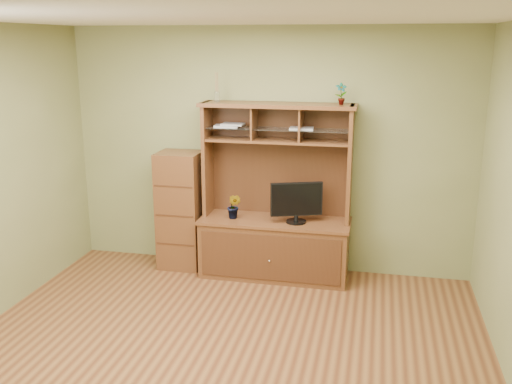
% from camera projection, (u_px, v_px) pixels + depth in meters
% --- Properties ---
extents(room, '(4.54, 4.04, 2.74)m').
position_uv_depth(room, '(219.00, 197.00, 4.45)').
color(room, '#4F2916').
rests_on(room, ground).
extents(media_hutch, '(1.66, 0.61, 1.90)m').
position_uv_depth(media_hutch, '(275.00, 230.00, 6.26)').
color(media_hutch, '#4E2C16').
rests_on(media_hutch, room).
extents(monitor, '(0.54, 0.23, 0.44)m').
position_uv_depth(monitor, '(296.00, 202.00, 6.04)').
color(monitor, black).
rests_on(monitor, media_hutch).
extents(orchid_plant, '(0.18, 0.16, 0.28)m').
position_uv_depth(orchid_plant, '(234.00, 206.00, 6.21)').
color(orchid_plant, '#375D20').
rests_on(orchid_plant, media_hutch).
extents(top_plant, '(0.13, 0.11, 0.22)m').
position_uv_depth(top_plant, '(341.00, 94.00, 5.82)').
color(top_plant, '#2B6322').
rests_on(top_plant, media_hutch).
extents(reed_diffuser, '(0.06, 0.06, 0.31)m').
position_uv_depth(reed_diffuser, '(217.00, 90.00, 6.09)').
color(reed_diffuser, silver).
rests_on(reed_diffuser, media_hutch).
extents(magazines, '(1.09, 0.22, 0.04)m').
position_uv_depth(magazines, '(253.00, 126.00, 6.10)').
color(magazines, '#9E9FA3').
rests_on(magazines, media_hutch).
extents(side_cabinet, '(0.48, 0.44, 1.34)m').
position_uv_depth(side_cabinet, '(181.00, 210.00, 6.49)').
color(side_cabinet, '#4E2C16').
rests_on(side_cabinet, room).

